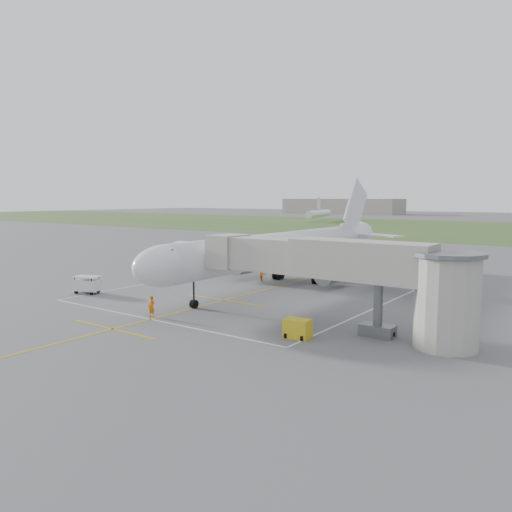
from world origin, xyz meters
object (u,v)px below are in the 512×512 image
Objects in this scene: jet_bridge at (351,272)px; ramp_worker_nose at (151,306)px; gpu_unit at (297,329)px; airliner at (281,249)px; baggage_cart at (87,285)px; ramp_worker_wing at (262,274)px.

ramp_worker_nose is (-16.28, -5.83, -3.80)m from jet_bridge.
airliner is at bearing 121.69° from gpu_unit.
airliner is 15.00× the size of baggage_cart.
ramp_worker_nose is 21.74m from ramp_worker_wing.
jet_bridge is 17.71m from ramp_worker_nose.
airliner is 23.03× the size of gpu_unit.
jet_bridge reaches higher than ramp_worker_wing.
airliner is 20.39m from ramp_worker_nose.
airliner is 5.34m from ramp_worker_wing.
baggage_cart reaches higher than ramp_worker_wing.
jet_bridge is 7.51× the size of baggage_cart.
gpu_unit is (13.33, -18.23, -3.68)m from airliner.
ramp_worker_nose is (-13.89, -1.85, 0.23)m from gpu_unit.
baggage_cart reaches higher than gpu_unit.
baggage_cart is (-14.62, -16.69, -3.42)m from airliner.
gpu_unit is 28.00m from baggage_cart.
jet_bridge is at bearing -13.30° from baggage_cart.
jet_bridge is at bearing 11.76° from ramp_worker_nose.
airliner is 22.88m from gpu_unit.
ramp_worker_wing is at bearing 90.59° from ramp_worker_nose.
baggage_cart is at bearing 95.68° from ramp_worker_wing.
baggage_cart is 14.47m from ramp_worker_nose.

